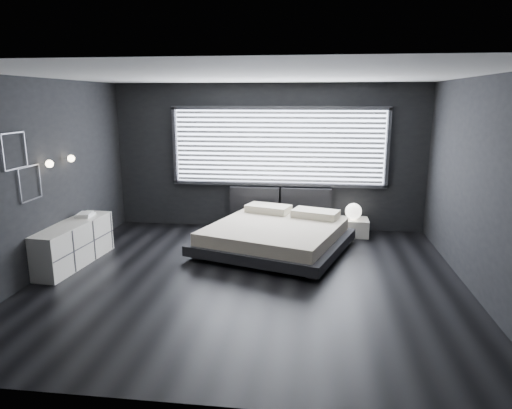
# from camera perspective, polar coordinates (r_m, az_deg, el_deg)

# --- Properties ---
(room) EXTENTS (6.04, 6.00, 2.80)m
(room) POSITION_cam_1_polar(r_m,az_deg,el_deg) (6.17, -0.98, 2.74)
(room) COLOR black
(room) RESTS_ON ground
(window) EXTENTS (4.14, 0.09, 1.52)m
(window) POSITION_cam_1_polar(r_m,az_deg,el_deg) (8.78, 2.81, 7.21)
(window) COLOR white
(window) RESTS_ON ground
(headboard) EXTENTS (1.96, 0.16, 0.52)m
(headboard) POSITION_cam_1_polar(r_m,az_deg,el_deg) (8.89, 3.05, 0.48)
(headboard) COLOR black
(headboard) RESTS_ON ground
(sconce_near) EXTENTS (0.18, 0.11, 0.11)m
(sconce_near) POSITION_cam_1_polar(r_m,az_deg,el_deg) (7.18, -24.43, 4.66)
(sconce_near) COLOR silver
(sconce_near) RESTS_ON ground
(sconce_far) EXTENTS (0.18, 0.11, 0.11)m
(sconce_far) POSITION_cam_1_polar(r_m,az_deg,el_deg) (7.69, -22.13, 5.35)
(sconce_far) COLOR silver
(sconce_far) RESTS_ON ground
(wall_art_upper) EXTENTS (0.01, 0.48, 0.48)m
(wall_art_upper) POSITION_cam_1_polar(r_m,az_deg,el_deg) (6.70, -27.95, 5.94)
(wall_art_upper) COLOR #47474C
(wall_art_upper) RESTS_ON ground
(wall_art_lower) EXTENTS (0.01, 0.48, 0.48)m
(wall_art_lower) POSITION_cam_1_polar(r_m,az_deg,el_deg) (6.97, -26.38, 2.40)
(wall_art_lower) COLOR #47474C
(wall_art_lower) RESTS_ON ground
(bed) EXTENTS (2.80, 2.73, 0.58)m
(bed) POSITION_cam_1_polar(r_m,az_deg,el_deg) (7.70, 2.41, -3.82)
(bed) COLOR black
(bed) RESTS_ON ground
(nightstand) EXTENTS (0.55, 0.46, 0.32)m
(nightstand) POSITION_cam_1_polar(r_m,az_deg,el_deg) (8.74, 12.03, -2.79)
(nightstand) COLOR white
(nightstand) RESTS_ON ground
(orb_lamp) EXTENTS (0.30, 0.30, 0.30)m
(orb_lamp) POSITION_cam_1_polar(r_m,az_deg,el_deg) (8.63, 12.08, -0.84)
(orb_lamp) COLOR white
(orb_lamp) RESTS_ON nightstand
(dresser) EXTENTS (0.59, 1.67, 0.65)m
(dresser) POSITION_cam_1_polar(r_m,az_deg,el_deg) (7.59, -21.92, -4.58)
(dresser) COLOR white
(dresser) RESTS_ON ground
(book_stack) EXTENTS (0.25, 0.33, 0.06)m
(book_stack) POSITION_cam_1_polar(r_m,az_deg,el_deg) (7.85, -20.60, -1.19)
(book_stack) COLOR white
(book_stack) RESTS_ON dresser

